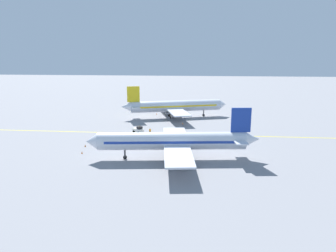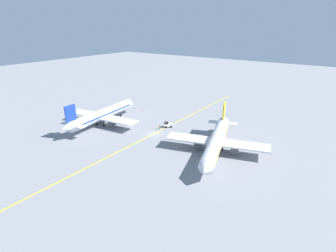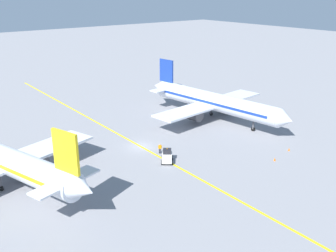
{
  "view_description": "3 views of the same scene",
  "coord_description": "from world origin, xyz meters",
  "px_view_note": "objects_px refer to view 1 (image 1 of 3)",
  "views": [
    {
      "loc": [
        84.12,
        7.81,
        21.92
      ],
      "look_at": [
        3.9,
        0.84,
        3.12
      ],
      "focal_mm": 35.0,
      "sensor_mm": 36.0,
      "label": 1
    },
    {
      "loc": [
        -48.73,
        61.59,
        33.11
      ],
      "look_at": [
        -5.89,
        0.34,
        4.14
      ],
      "focal_mm": 28.0,
      "sensor_mm": 36.0,
      "label": 2
    },
    {
      "loc": [
        -34.56,
        -51.62,
        25.7
      ],
      "look_at": [
        4.54,
        -1.63,
        3.24
      ],
      "focal_mm": 42.0,
      "sensor_mm": 36.0,
      "label": 3
    }
  ],
  "objects_px": {
    "traffic_cone_by_wingtip": "(85,146)",
    "traffic_cone_near_nose": "(157,114)",
    "airplane_adjacent_stand": "(174,141)",
    "ground_crew_worker": "(150,131)",
    "traffic_cone_far_edge": "(82,152)",
    "airplane_at_gate": "(175,106)",
    "traffic_cone_mid_apron": "(183,123)",
    "baggage_tug_white": "(138,130)"
  },
  "relations": [
    {
      "from": "traffic_cone_near_nose",
      "to": "ground_crew_worker",
      "type": "bearing_deg",
      "value": 3.29
    },
    {
      "from": "ground_crew_worker",
      "to": "traffic_cone_by_wingtip",
      "type": "xyz_separation_m",
      "value": [
        12.43,
        -13.42,
        -0.63
      ]
    },
    {
      "from": "traffic_cone_mid_apron",
      "to": "traffic_cone_by_wingtip",
      "type": "relative_size",
      "value": 1.0
    },
    {
      "from": "baggage_tug_white",
      "to": "traffic_cone_by_wingtip",
      "type": "distance_m",
      "value": 16.91
    },
    {
      "from": "baggage_tug_white",
      "to": "traffic_cone_near_nose",
      "type": "bearing_deg",
      "value": 176.24
    },
    {
      "from": "airplane_adjacent_stand",
      "to": "ground_crew_worker",
      "type": "distance_m",
      "value": 20.86
    },
    {
      "from": "baggage_tug_white",
      "to": "airplane_at_gate",
      "type": "bearing_deg",
      "value": 159.43
    },
    {
      "from": "airplane_adjacent_stand",
      "to": "traffic_cone_mid_apron",
      "type": "distance_m",
      "value": 32.31
    },
    {
      "from": "airplane_adjacent_stand",
      "to": "traffic_cone_mid_apron",
      "type": "relative_size",
      "value": 64.62
    },
    {
      "from": "ground_crew_worker",
      "to": "traffic_cone_far_edge",
      "type": "distance_m",
      "value": 21.5
    },
    {
      "from": "traffic_cone_near_nose",
      "to": "traffic_cone_by_wingtip",
      "type": "bearing_deg",
      "value": -16.55
    },
    {
      "from": "traffic_cone_near_nose",
      "to": "airplane_adjacent_stand",
      "type": "bearing_deg",
      "value": 11.19
    },
    {
      "from": "airplane_at_gate",
      "to": "airplane_adjacent_stand",
      "type": "height_order",
      "value": "same"
    },
    {
      "from": "traffic_cone_near_nose",
      "to": "traffic_cone_by_wingtip",
      "type": "xyz_separation_m",
      "value": [
        39.86,
        -11.84,
        0.0
      ]
    },
    {
      "from": "ground_crew_worker",
      "to": "traffic_cone_by_wingtip",
      "type": "height_order",
      "value": "ground_crew_worker"
    },
    {
      "from": "airplane_at_gate",
      "to": "traffic_cone_mid_apron",
      "type": "height_order",
      "value": "airplane_at_gate"
    },
    {
      "from": "traffic_cone_by_wingtip",
      "to": "traffic_cone_mid_apron",
      "type": "bearing_deg",
      "value": 139.63
    },
    {
      "from": "airplane_at_gate",
      "to": "airplane_adjacent_stand",
      "type": "relative_size",
      "value": 0.98
    },
    {
      "from": "traffic_cone_far_edge",
      "to": "traffic_cone_by_wingtip",
      "type": "bearing_deg",
      "value": -168.6
    },
    {
      "from": "airplane_adjacent_stand",
      "to": "airplane_at_gate",
      "type": "bearing_deg",
      "value": -176.4
    },
    {
      "from": "baggage_tug_white",
      "to": "traffic_cone_mid_apron",
      "type": "bearing_deg",
      "value": 135.91
    },
    {
      "from": "ground_crew_worker",
      "to": "traffic_cone_near_nose",
      "type": "xyz_separation_m",
      "value": [
        -27.43,
        -1.58,
        -0.63
      ]
    },
    {
      "from": "airplane_at_gate",
      "to": "airplane_adjacent_stand",
      "type": "xyz_separation_m",
      "value": [
        42.39,
        2.67,
        0.0
      ]
    },
    {
      "from": "airplane_adjacent_stand",
      "to": "traffic_cone_by_wingtip",
      "type": "bearing_deg",
      "value": -107.81
    },
    {
      "from": "airplane_adjacent_stand",
      "to": "traffic_cone_near_nose",
      "type": "relative_size",
      "value": 64.62
    },
    {
      "from": "baggage_tug_white",
      "to": "traffic_cone_far_edge",
      "type": "relative_size",
      "value": 5.94
    },
    {
      "from": "ground_crew_worker",
      "to": "traffic_cone_far_edge",
      "type": "height_order",
      "value": "ground_crew_worker"
    },
    {
      "from": "ground_crew_worker",
      "to": "airplane_adjacent_stand",
      "type": "bearing_deg",
      "value": 21.72
    },
    {
      "from": "baggage_tug_white",
      "to": "traffic_cone_by_wingtip",
      "type": "bearing_deg",
      "value": -36.76
    },
    {
      "from": "airplane_adjacent_stand",
      "to": "traffic_cone_far_edge",
      "type": "relative_size",
      "value": 64.62
    },
    {
      "from": "traffic_cone_by_wingtip",
      "to": "traffic_cone_far_edge",
      "type": "bearing_deg",
      "value": 11.4
    },
    {
      "from": "traffic_cone_near_nose",
      "to": "traffic_cone_mid_apron",
      "type": "bearing_deg",
      "value": 33.82
    },
    {
      "from": "traffic_cone_by_wingtip",
      "to": "traffic_cone_near_nose",
      "type": "bearing_deg",
      "value": 163.45
    },
    {
      "from": "ground_crew_worker",
      "to": "traffic_cone_near_nose",
      "type": "bearing_deg",
      "value": -176.71
    },
    {
      "from": "airplane_at_gate",
      "to": "traffic_cone_far_edge",
      "type": "xyz_separation_m",
      "value": [
        40.75,
        -17.37,
        -3.43
      ]
    },
    {
      "from": "airplane_at_gate",
      "to": "traffic_cone_far_edge",
      "type": "distance_m",
      "value": 44.43
    },
    {
      "from": "ground_crew_worker",
      "to": "traffic_cone_by_wingtip",
      "type": "bearing_deg",
      "value": -47.19
    },
    {
      "from": "ground_crew_worker",
      "to": "airplane_at_gate",
      "type": "bearing_deg",
      "value": 167.88
    },
    {
      "from": "ground_crew_worker",
      "to": "traffic_cone_near_nose",
      "type": "height_order",
      "value": "ground_crew_worker"
    },
    {
      "from": "traffic_cone_near_nose",
      "to": "traffic_cone_mid_apron",
      "type": "relative_size",
      "value": 1.0
    },
    {
      "from": "baggage_tug_white",
      "to": "traffic_cone_mid_apron",
      "type": "height_order",
      "value": "baggage_tug_white"
    },
    {
      "from": "airplane_adjacent_stand",
      "to": "ground_crew_worker",
      "type": "relative_size",
      "value": 21.16
    }
  ]
}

